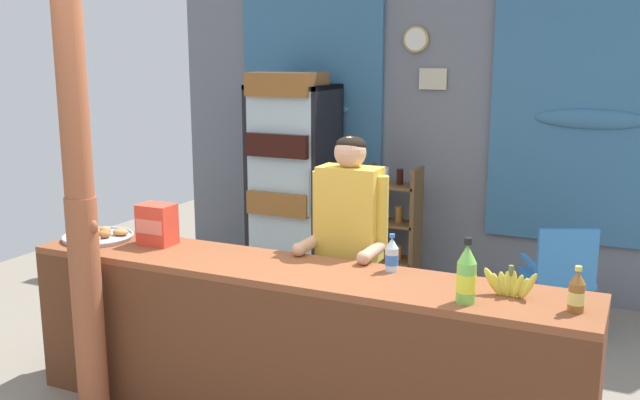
% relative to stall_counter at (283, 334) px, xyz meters
% --- Properties ---
extents(ground_plane, '(8.12, 8.12, 0.00)m').
position_rel_stall_counter_xyz_m(ground_plane, '(0.01, 0.96, -0.56)').
color(ground_plane, gray).
extents(back_wall_curtained, '(5.11, 0.22, 2.78)m').
position_rel_stall_counter_xyz_m(back_wall_curtained, '(0.03, 2.88, 0.86)').
color(back_wall_curtained, slate).
rests_on(back_wall_curtained, ground).
extents(stall_counter, '(3.22, 0.55, 0.91)m').
position_rel_stall_counter_xyz_m(stall_counter, '(0.00, 0.00, 0.00)').
color(stall_counter, brown).
rests_on(stall_counter, ground).
extents(timber_post, '(0.20, 0.17, 2.57)m').
position_rel_stall_counter_xyz_m(timber_post, '(-1.10, -0.29, 0.67)').
color(timber_post, '#995133').
rests_on(timber_post, ground).
extents(drink_fridge, '(0.70, 0.65, 1.89)m').
position_rel_stall_counter_xyz_m(drink_fridge, '(-1.15, 2.38, 0.47)').
color(drink_fridge, black).
rests_on(drink_fridge, ground).
extents(bottle_shelf_rack, '(0.48, 0.28, 1.10)m').
position_rel_stall_counter_xyz_m(bottle_shelf_rack, '(-0.25, 2.49, 0.02)').
color(bottle_shelf_rack, brown).
rests_on(bottle_shelf_rack, ground).
extents(plastic_lawn_chair, '(0.59, 0.59, 0.86)m').
position_rel_stall_counter_xyz_m(plastic_lawn_chair, '(1.21, 1.97, -0.07)').
color(plastic_lawn_chair, '#3884D6').
rests_on(plastic_lawn_chair, ground).
extents(shopkeeper, '(0.48, 0.42, 1.58)m').
position_rel_stall_counter_xyz_m(shopkeeper, '(0.13, 0.60, 0.43)').
color(shopkeeper, '#28282D').
rests_on(shopkeeper, ground).
extents(soda_bottle_lime_soda, '(0.09, 0.09, 0.32)m').
position_rel_stall_counter_xyz_m(soda_bottle_lime_soda, '(0.99, -0.03, 0.48)').
color(soda_bottle_lime_soda, '#75C64C').
rests_on(soda_bottle_lime_soda, stall_counter).
extents(soda_bottle_iced_tea, '(0.08, 0.08, 0.22)m').
position_rel_stall_counter_xyz_m(soda_bottle_iced_tea, '(1.47, 0.06, 0.44)').
color(soda_bottle_iced_tea, brown).
rests_on(soda_bottle_iced_tea, stall_counter).
extents(soda_bottle_water, '(0.07, 0.07, 0.21)m').
position_rel_stall_counter_xyz_m(soda_bottle_water, '(0.51, 0.29, 0.43)').
color(soda_bottle_water, silver).
rests_on(soda_bottle_water, stall_counter).
extents(snack_box_crackers, '(0.21, 0.16, 0.25)m').
position_rel_stall_counter_xyz_m(snack_box_crackers, '(-0.97, 0.20, 0.47)').
color(snack_box_crackers, '#E5422D').
rests_on(snack_box_crackers, stall_counter).
extents(pastry_tray, '(0.44, 0.44, 0.07)m').
position_rel_stall_counter_xyz_m(pastry_tray, '(-1.38, 0.14, 0.37)').
color(pastry_tray, '#BCBCC1').
rests_on(pastry_tray, stall_counter).
extents(banana_bunch, '(0.28, 0.05, 0.16)m').
position_rel_stall_counter_xyz_m(banana_bunch, '(1.16, 0.15, 0.41)').
color(banana_bunch, '#DBCC42').
rests_on(banana_bunch, stall_counter).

